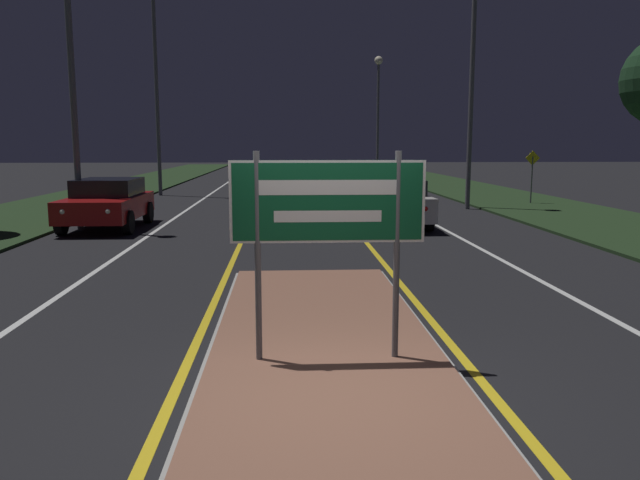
# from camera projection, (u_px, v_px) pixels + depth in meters

# --- Properties ---
(ground_plane) EXTENTS (160.00, 160.00, 0.00)m
(ground_plane) POSITION_uv_depth(u_px,v_px,m) (333.00, 396.00, 6.19)
(ground_plane) COLOR black
(median_island) EXTENTS (2.81, 9.97, 0.10)m
(median_island) POSITION_uv_depth(u_px,v_px,m) (327.00, 362.00, 7.03)
(median_island) COLOR #999993
(median_island) RESTS_ON ground_plane
(verge_left) EXTENTS (5.00, 100.00, 0.08)m
(verge_left) POSITION_uv_depth(u_px,v_px,m) (63.00, 205.00, 25.39)
(verge_left) COLOR #1E3319
(verge_left) RESTS_ON ground_plane
(verge_right) EXTENTS (5.00, 100.00, 0.08)m
(verge_right) POSITION_uv_depth(u_px,v_px,m) (520.00, 202.00, 26.45)
(verge_right) COLOR #1E3319
(verge_right) RESTS_ON ground_plane
(centre_line_yellow_left) EXTENTS (0.12, 70.00, 0.01)m
(centre_line_yellow_left) POSITION_uv_depth(u_px,v_px,m) (262.00, 195.00, 30.77)
(centre_line_yellow_left) COLOR gold
(centre_line_yellow_left) RESTS_ON ground_plane
(centre_line_yellow_right) EXTENTS (0.12, 70.00, 0.01)m
(centre_line_yellow_right) POSITION_uv_depth(u_px,v_px,m) (327.00, 194.00, 30.95)
(centre_line_yellow_right) COLOR gold
(centre_line_yellow_right) RESTS_ON ground_plane
(lane_line_white_left) EXTENTS (0.12, 70.00, 0.01)m
(lane_line_white_left) POSITION_uv_depth(u_px,v_px,m) (209.00, 195.00, 30.63)
(lane_line_white_left) COLOR silver
(lane_line_white_left) RESTS_ON ground_plane
(lane_line_white_right) EXTENTS (0.12, 70.00, 0.01)m
(lane_line_white_right) POSITION_uv_depth(u_px,v_px,m) (379.00, 194.00, 31.09)
(lane_line_white_right) COLOR silver
(lane_line_white_right) RESTS_ON ground_plane
(edge_line_white_left) EXTENTS (0.10, 70.00, 0.01)m
(edge_line_white_left) POSITION_uv_depth(u_px,v_px,m) (147.00, 195.00, 30.46)
(edge_line_white_left) COLOR silver
(edge_line_white_left) RESTS_ON ground_plane
(edge_line_white_right) EXTENTS (0.10, 70.00, 0.01)m
(edge_line_white_right) POSITION_uv_depth(u_px,v_px,m) (438.00, 194.00, 31.26)
(edge_line_white_right) COLOR silver
(edge_line_white_right) RESTS_ON ground_plane
(highway_sign) EXTENTS (2.13, 0.07, 2.31)m
(highway_sign) POSITION_uv_depth(u_px,v_px,m) (328.00, 212.00, 6.76)
(highway_sign) COLOR #56565B
(highway_sign) RESTS_ON median_island
(streetlight_left_near) EXTENTS (0.50, 0.50, 8.60)m
(streetlight_left_near) POSITION_uv_depth(u_px,v_px,m) (69.00, 36.00, 17.25)
(streetlight_left_near) COLOR #56565B
(streetlight_left_near) RESTS_ON ground_plane
(streetlight_left_far) EXTENTS (0.47, 0.47, 11.20)m
(streetlight_left_far) POSITION_uv_depth(u_px,v_px,m) (155.00, 55.00, 29.44)
(streetlight_left_far) COLOR #56565B
(streetlight_left_far) RESTS_ON ground_plane
(streetlight_right_near) EXTENTS (0.60, 0.60, 8.79)m
(streetlight_right_near) POSITION_uv_depth(u_px,v_px,m) (473.00, 46.00, 23.12)
(streetlight_right_near) COLOR #56565B
(streetlight_right_near) RESTS_ON ground_plane
(streetlight_right_far) EXTENTS (0.59, 0.59, 8.65)m
(streetlight_right_far) POSITION_uv_depth(u_px,v_px,m) (378.00, 95.00, 44.53)
(streetlight_right_far) COLOR #56565B
(streetlight_right_far) RESTS_ON ground_plane
(car_receding_0) EXTENTS (2.00, 4.80, 1.44)m
(car_receding_0) POSITION_uv_depth(u_px,v_px,m) (390.00, 200.00, 19.18)
(car_receding_0) COLOR silver
(car_receding_0) RESTS_ON ground_plane
(car_receding_1) EXTENTS (1.98, 4.53, 1.52)m
(car_receding_1) POSITION_uv_depth(u_px,v_px,m) (353.00, 181.00, 28.68)
(car_receding_1) COLOR silver
(car_receding_1) RESTS_ON ground_plane
(car_approaching_0) EXTENTS (2.04, 4.18, 1.46)m
(car_approaching_0) POSITION_uv_depth(u_px,v_px,m) (108.00, 202.00, 18.44)
(car_approaching_0) COLOR maroon
(car_approaching_0) RESTS_ON ground_plane
(warning_sign) EXTENTS (0.60, 0.06, 2.13)m
(warning_sign) POSITION_uv_depth(u_px,v_px,m) (532.00, 171.00, 25.50)
(warning_sign) COLOR #56565B
(warning_sign) RESTS_ON verge_right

